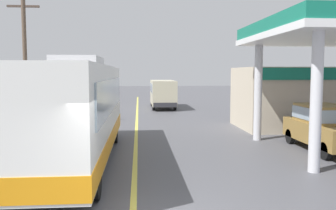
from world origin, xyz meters
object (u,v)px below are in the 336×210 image
minibus_opposing_lane (163,91)px  pedestrian_near_pump (305,118)px  pedestrian_by_shop (314,119)px  car_at_pump (324,125)px  coach_bus_main (75,113)px

minibus_opposing_lane → pedestrian_near_pump: 16.10m
pedestrian_near_pump → pedestrian_by_shop: size_ratio=1.00×
pedestrian_by_shop → pedestrian_near_pump: bearing=114.4°
car_at_pump → pedestrian_near_pump: (0.60, 2.94, -0.08)m
coach_bus_main → pedestrian_near_pump: coach_bus_main is taller
pedestrian_near_pump → pedestrian_by_shop: same height
coach_bus_main → pedestrian_near_pump: (10.18, 4.04, -0.79)m
pedestrian_near_pump → pedestrian_by_shop: (0.23, -0.50, 0.00)m
pedestrian_near_pump → coach_bus_main: bearing=-158.3°
pedestrian_by_shop → car_at_pump: bearing=-108.7°
coach_bus_main → car_at_pump: (9.58, 1.11, -0.71)m
pedestrian_by_shop → coach_bus_main: bearing=-161.2°
coach_bus_main → pedestrian_by_shop: (10.41, 3.54, -0.79)m
car_at_pump → pedestrian_by_shop: bearing=71.3°
minibus_opposing_lane → car_at_pump: bearing=-73.6°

